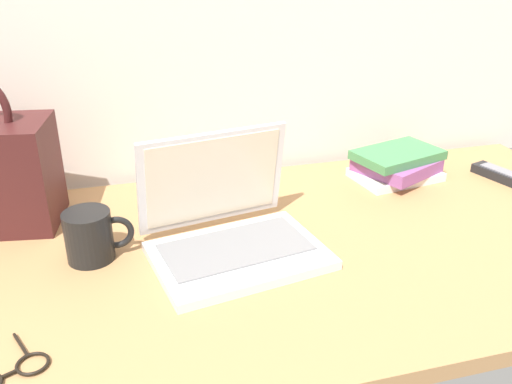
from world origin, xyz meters
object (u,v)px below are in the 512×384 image
at_px(eyeglasses, 8,372).
at_px(book_stack, 397,165).
at_px(laptop, 230,228).
at_px(remote_control_near, 504,176).
at_px(coffee_mug, 91,235).

distance_m(eyeglasses, book_stack, 0.97).
bearing_deg(laptop, remote_control_near, 10.97).
bearing_deg(coffee_mug, laptop, -7.92).
bearing_deg(coffee_mug, remote_control_near, 6.13).
height_order(laptop, remote_control_near, laptop).
bearing_deg(remote_control_near, eyeglasses, -160.52).
xyz_separation_m(eyeglasses, book_stack, (0.84, 0.47, 0.03)).
distance_m(remote_control_near, book_stack, 0.27).
height_order(eyeglasses, book_stack, book_stack).
bearing_deg(remote_control_near, book_stack, 161.73).
bearing_deg(book_stack, coffee_mug, -165.50).
relative_size(eyeglasses, book_stack, 0.56).
height_order(coffee_mug, remote_control_near, coffee_mug).
height_order(remote_control_near, book_stack, book_stack).
bearing_deg(eyeglasses, remote_control_near, 19.48).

